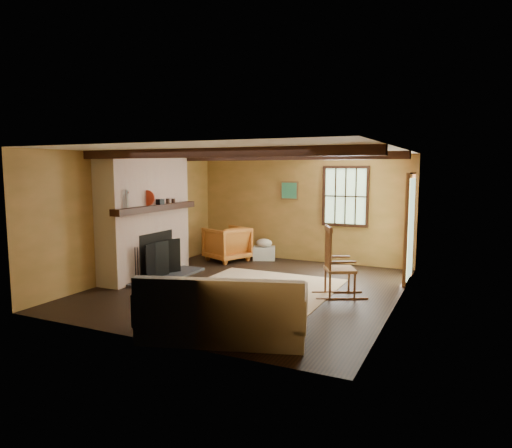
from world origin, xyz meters
The scene contains 10 objects.
ground centered at (0.00, 0.00, 0.00)m, with size 5.50×5.50×0.00m, color black.
room_envelope centered at (0.22, 0.26, 1.63)m, with size 5.02×5.52×2.44m.
fireplace centered at (-2.23, 0.00, 1.10)m, with size 1.02×2.30×2.40m.
rug centered at (0.20, -0.20, 0.00)m, with size 2.50×3.00×0.01m, color #D1B08B.
rocking_chair centered at (1.54, 0.15, 0.50)m, with size 0.96×0.78×1.18m.
sofa centered at (0.78, -2.30, 0.30)m, with size 2.23×1.49×0.83m.
firewood_pile centered at (-2.07, 2.57, 0.12)m, with size 0.65×0.12×0.24m.
laundry_basket centered at (-0.80, 2.43, 0.15)m, with size 0.50×0.38×0.30m, color silver.
basket_pillow centered at (-0.80, 2.43, 0.39)m, with size 0.38×0.30×0.19m, color beige.
armchair centered at (-1.52, 1.96, 0.39)m, with size 0.84×0.87×0.79m, color #BF6026.
Camera 1 is at (3.47, -7.06, 2.09)m, focal length 32.00 mm.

